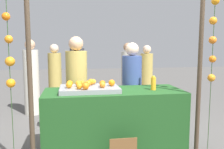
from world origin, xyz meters
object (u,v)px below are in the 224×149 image
stall_counter (114,122)px  vendor_right (132,94)px  orange_1 (69,85)px  juice_bottle (153,83)px  orange_0 (86,86)px  vendor_left (77,93)px

stall_counter → vendor_right: vendor_right is taller
stall_counter → vendor_right: 0.71m
orange_1 → juice_bottle: size_ratio=0.43×
stall_counter → juice_bottle: 0.77m
orange_0 → vendor_right: bearing=43.3°
stall_counter → vendor_left: bearing=130.8°
vendor_left → stall_counter: bearing=-49.2°
orange_0 → orange_1: 0.25m
orange_1 → juice_bottle: (1.15, 0.01, -0.01)m
orange_0 → juice_bottle: juice_bottle is taller
orange_0 → vendor_left: vendor_left is taller
orange_1 → vendor_left: size_ratio=0.05×
juice_bottle → vendor_left: vendor_left is taller
juice_bottle → vendor_left: 1.24m
stall_counter → vendor_left: (-0.49, 0.57, 0.32)m
juice_bottle → vendor_right: size_ratio=0.13×
orange_0 → orange_1: (-0.21, 0.15, -0.00)m
stall_counter → orange_1: bearing=-173.9°
orange_0 → stall_counter: bearing=27.9°
orange_0 → juice_bottle: size_ratio=0.45×
juice_bottle → vendor_left: size_ratio=0.12×
orange_0 → vendor_left: size_ratio=0.05×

